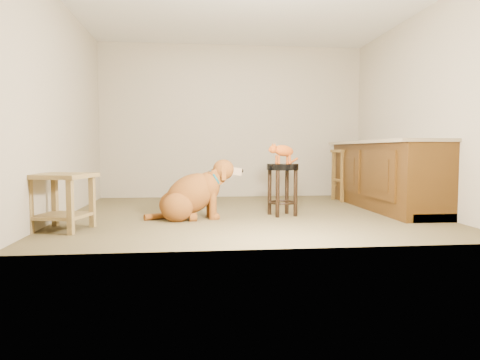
{
  "coord_description": "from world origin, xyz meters",
  "views": [
    {
      "loc": [
        -0.67,
        -5.39,
        0.81
      ],
      "look_at": [
        -0.13,
        -0.3,
        0.45
      ],
      "focal_mm": 32.0,
      "sensor_mm": 36.0,
      "label": 1
    }
  ],
  "objects": [
    {
      "name": "side_table",
      "position": [
        -2.0,
        -0.95,
        0.38
      ],
      "size": [
        0.67,
        0.67,
        0.57
      ],
      "rotation": [
        0.0,
        0.0,
        -0.26
      ],
      "color": "olive",
      "rests_on": "ground"
    },
    {
      "name": "floor",
      "position": [
        0.0,
        0.0,
        0.0
      ],
      "size": [
        4.5,
        4.0,
        0.01
      ],
      "primitive_type": "cube",
      "color": "brown",
      "rests_on": "ground"
    },
    {
      "name": "room_shell",
      "position": [
        0.0,
        0.0,
        1.68
      ],
      "size": [
        4.54,
        4.04,
        2.62
      ],
      "color": "#B2A890",
      "rests_on": "ground"
    },
    {
      "name": "golden_retriever",
      "position": [
        -0.7,
        -0.38,
        0.28
      ],
      "size": [
        1.18,
        0.62,
        0.75
      ],
      "rotation": [
        0.0,
        0.0,
        0.13
      ],
      "color": "brown",
      "rests_on": "ground"
    },
    {
      "name": "tabby_kitten",
      "position": [
        0.4,
        -0.22,
        0.79
      ],
      "size": [
        0.42,
        0.24,
        0.28
      ],
      "rotation": [
        0.0,
        0.0,
        0.24
      ],
      "color": "#A54510",
      "rests_on": "padded_stool"
    },
    {
      "name": "wood_stool",
      "position": [
        1.78,
        1.2,
        0.43
      ],
      "size": [
        0.47,
        0.47,
        0.82
      ],
      "rotation": [
        0.0,
        0.0,
        0.07
      ],
      "color": "brown",
      "rests_on": "ground"
    },
    {
      "name": "padded_stool",
      "position": [
        0.41,
        -0.22,
        0.46
      ],
      "size": [
        0.4,
        0.4,
        0.64
      ],
      "rotation": [
        0.0,
        0.0,
        0.24
      ],
      "color": "black",
      "rests_on": "ground"
    },
    {
      "name": "cabinet_run",
      "position": [
        1.94,
        0.3,
        0.44
      ],
      "size": [
        0.7,
        2.56,
        0.94
      ],
      "color": "#44290C",
      "rests_on": "ground"
    }
  ]
}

